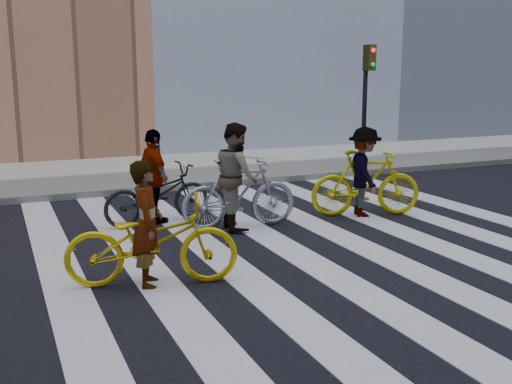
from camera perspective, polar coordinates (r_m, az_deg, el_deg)
ground at (r=9.45m, az=5.99°, el=-5.00°), size 100.00×100.00×0.00m
sidewalk_far at (r=16.21m, az=-7.24°, el=2.16°), size 100.00×5.00×0.15m
zebra_crosswalk at (r=9.45m, az=6.00°, el=-4.96°), size 8.25×10.00×0.01m
traffic_signal at (r=15.92m, az=10.52°, el=9.87°), size 0.22×0.42×3.33m
bike_yellow_left at (r=7.64m, az=-9.91°, el=-4.67°), size 2.27×1.29×1.13m
bike_silver_mid at (r=10.25m, az=-1.61°, el=-0.14°), size 2.07×0.77×1.21m
bike_yellow_right at (r=11.30m, az=10.43°, el=0.83°), size 2.14×1.17×1.24m
bike_dark_rear at (r=10.75m, az=-9.37°, el=-0.19°), size 2.08×1.02×1.05m
rider_left at (r=7.57m, az=-10.34°, el=-3.00°), size 0.52×0.66×1.60m
rider_mid at (r=10.18m, az=-1.88°, el=1.52°), size 0.78×0.95×1.82m
rider_right at (r=11.24m, az=10.25°, el=1.89°), size 0.91×1.21×1.67m
rider_rear at (r=10.68m, az=-9.68°, el=1.44°), size 0.57×1.04×1.68m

